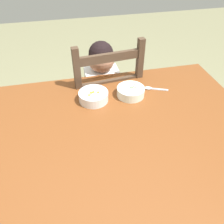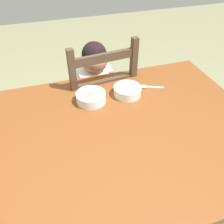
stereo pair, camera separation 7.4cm
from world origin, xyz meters
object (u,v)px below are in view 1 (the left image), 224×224
(dining_table, at_px, (107,146))
(dining_chair, at_px, (104,107))
(child_figure, at_px, (103,89))
(bowl_of_peas, at_px, (131,91))
(spoon, at_px, (152,88))
(bowl_of_carrots, at_px, (93,96))

(dining_table, height_order, dining_chair, dining_chair)
(child_figure, relative_size, bowl_of_peas, 6.33)
(dining_chair, height_order, bowl_of_peas, dining_chair)
(dining_chair, distance_m, spoon, 0.46)
(child_figure, xyz_separation_m, bowl_of_peas, (0.10, -0.29, 0.16))
(dining_chair, xyz_separation_m, bowl_of_peas, (0.10, -0.30, 0.33))
(bowl_of_carrots, bearing_deg, child_figure, 70.47)
(dining_table, distance_m, dining_chair, 0.59)
(child_figure, height_order, bowl_of_carrots, child_figure)
(child_figure, bearing_deg, bowl_of_carrots, -109.53)
(child_figure, height_order, bowl_of_peas, child_figure)
(bowl_of_carrots, bearing_deg, spoon, 5.42)
(bowl_of_carrots, distance_m, spoon, 0.35)
(bowl_of_carrots, bearing_deg, bowl_of_peas, 0.02)
(bowl_of_peas, distance_m, bowl_of_carrots, 0.21)
(dining_table, relative_size, dining_chair, 1.45)
(dining_table, xyz_separation_m, spoon, (0.32, 0.29, 0.10))
(dining_table, relative_size, bowl_of_carrots, 9.32)
(dining_table, bearing_deg, child_figure, 81.22)
(dining_table, distance_m, child_figure, 0.56)
(dining_table, bearing_deg, spoon, 41.54)
(dining_chair, height_order, child_figure, dining_chair)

